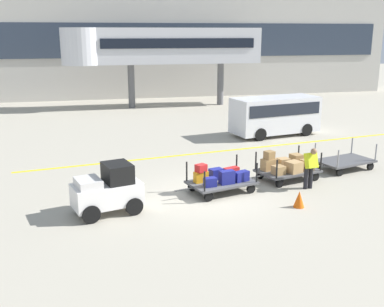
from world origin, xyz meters
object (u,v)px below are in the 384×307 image
Objects in this scene: baggage_cart_tail at (344,161)px; safety_cone_near at (299,199)px; baggage_tug at (108,190)px; baggage_cart_lead at (221,179)px; shuttle_van at (275,113)px; baggage_handler at (310,166)px; baggage_cart_middle at (287,167)px.

baggage_cart_tail is 5.61× the size of safety_cone_near.
baggage_tug is 0.75× the size of baggage_cart_lead.
baggage_cart_tail is 6.89m from shuttle_van.
baggage_tug reaches higher than safety_cone_near.
baggage_tug is 4.21× the size of safety_cone_near.
shuttle_van reaches higher than baggage_handler.
baggage_cart_tail is (9.81, 2.64, -0.41)m from baggage_tug.
shuttle_van is 10.98m from safety_cone_near.
baggage_cart_tail is at bearing 43.41° from safety_cone_near.
baggage_tug is 1.48× the size of baggage_handler.
baggage_tug is 7.14m from baggage_cart_middle.
baggage_cart_middle is at bearing 105.78° from baggage_handler.
shuttle_van is 9.23× the size of safety_cone_near.
baggage_cart_lead is at bearing -164.94° from baggage_cart_middle.
baggage_cart_lead is 1.97× the size of baggage_handler.
baggage_cart_tail is at bearing -88.04° from shuttle_van.
baggage_handler is 9.10m from shuttle_van.
baggage_cart_middle is 5.61× the size of safety_cone_near.
baggage_cart_middle is 0.61× the size of shuttle_van.
shuttle_van is (2.35, 8.79, 0.37)m from baggage_handler.
baggage_handler is 2.04m from safety_cone_near.
baggage_tug reaches higher than baggage_cart_tail.
shuttle_van reaches higher than baggage_tug.
baggage_cart_tail is 1.97× the size of baggage_handler.
shuttle_van is at bearing 91.96° from baggage_cart_tail.
baggage_cart_lead is 10.09m from shuttle_van.
baggage_cart_tail is 3.28m from baggage_handler.
baggage_cart_middle reaches higher than safety_cone_near.
shuttle_van reaches higher than baggage_cart_tail.
baggage_cart_tail is 5.14m from safety_cone_near.
shuttle_van is at bearing 70.56° from baggage_cart_middle.
shuttle_van is at bearing 44.66° from baggage_tug.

